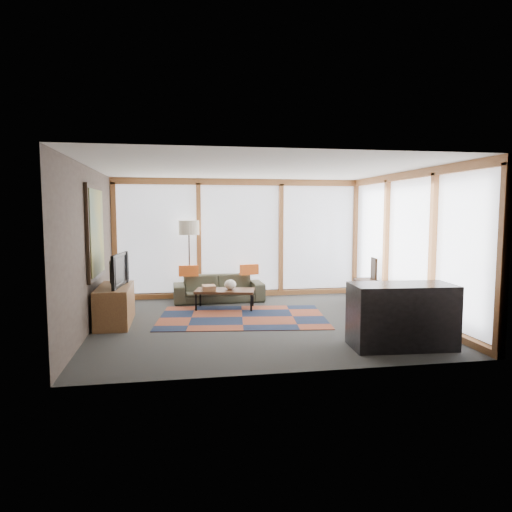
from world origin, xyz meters
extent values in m
plane|color=#292927|center=(0.00, 0.00, 0.00)|extent=(5.50, 5.50, 0.00)
cube|color=#3F332E|center=(-2.75, 0.00, 1.30)|extent=(0.04, 5.00, 2.60)
cube|color=#3F332E|center=(0.00, -2.50, 1.30)|extent=(5.50, 0.04, 2.60)
cube|color=silver|center=(0.00, 0.00, 2.60)|extent=(5.50, 5.00, 0.04)
cube|color=white|center=(0.00, 2.47, 1.30)|extent=(5.30, 0.02, 2.35)
cube|color=white|center=(2.72, 0.00, 1.30)|extent=(0.02, 4.80, 2.35)
cube|color=black|center=(-2.71, 0.30, 1.55)|extent=(0.05, 1.35, 1.55)
cube|color=gold|center=(-2.69, 0.30, 1.55)|extent=(0.02, 1.20, 1.40)
cube|color=brown|center=(-0.25, 0.37, 0.01)|extent=(3.14, 2.23, 0.01)
imported|color=#333425|center=(-0.54, 1.95, 0.27)|extent=(1.90, 0.78, 0.55)
cube|color=#DD5C1F|center=(-1.16, 1.94, 0.66)|extent=(0.41, 0.15, 0.22)
cube|color=#DD5C1F|center=(0.12, 1.95, 0.66)|extent=(0.42, 0.21, 0.22)
cube|color=brown|center=(-0.80, 1.12, 0.43)|extent=(0.26, 0.32, 0.10)
ellipsoid|color=silver|center=(-0.38, 1.14, 0.48)|extent=(0.26, 0.26, 0.20)
ellipsoid|color=black|center=(2.43, -0.17, 0.56)|extent=(0.22, 0.22, 0.11)
ellipsoid|color=black|center=(2.42, 0.20, 0.55)|extent=(0.16, 0.16, 0.08)
cube|color=black|center=(2.58, 1.15, 0.73)|extent=(0.09, 0.34, 0.44)
cube|color=brown|center=(-2.43, 0.30, 0.32)|extent=(0.53, 1.28, 0.64)
imported|color=black|center=(-2.42, 0.28, 0.92)|extent=(0.25, 0.97, 0.56)
cube|color=black|center=(1.69, -1.77, 0.45)|extent=(1.45, 0.75, 0.89)
camera|label=1|loc=(-1.37, -7.56, 1.89)|focal=32.00mm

